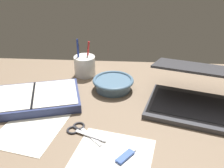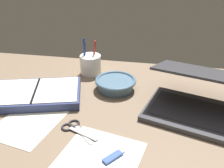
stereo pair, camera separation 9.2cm
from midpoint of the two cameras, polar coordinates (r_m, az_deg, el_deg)
name	(u,v)px [view 2 (the right image)]	position (r cm, az deg, el deg)	size (l,w,h in cm)	color
desk_top	(103,122)	(85.70, 0.97, -8.69)	(140.00, 100.00, 2.00)	#75604C
laptop	(196,99)	(92.53, 21.33, -3.22)	(38.83, 38.76, 16.10)	#38383D
bowl	(116,84)	(101.20, 3.42, 0.03)	(16.72, 16.72, 4.70)	slate
pen_cup	(91,64)	(113.57, -2.63, 4.43)	(9.42, 9.42, 16.84)	white
planner	(36,94)	(98.61, -14.43, -2.32)	(37.79, 29.12, 3.71)	navy
scissors	(74,127)	(81.37, -5.51, -9.98)	(13.20, 11.04, 0.80)	#B7B7BC
paper_sheet_front	(95,165)	(69.75, -0.01, -18.14)	(21.59, 26.63, 0.16)	white
paper_sheet_beside_planner	(31,120)	(87.37, -15.18, -8.15)	(18.55, 24.77, 0.16)	silver
usb_drive	(113,157)	(71.31, 4.13, -16.44)	(5.79, 6.59, 1.00)	#33519E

